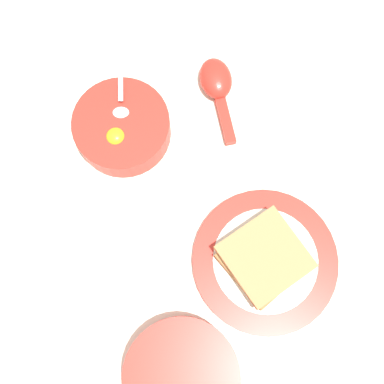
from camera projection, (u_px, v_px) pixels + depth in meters
ground_plane at (163, 209)px, 0.69m from camera, size 3.00×3.00×0.00m
egg_bowl at (122, 127)px, 0.70m from camera, size 0.15×0.16×0.08m
toast_plate at (265, 261)px, 0.67m from camera, size 0.22×0.22×0.01m
toast_sandwich at (265, 258)px, 0.64m from camera, size 0.15×0.15×0.03m
soup_spoon at (217, 84)px, 0.73m from camera, size 0.07×0.15×0.03m
congee_bowl at (182, 376)px, 0.61m from camera, size 0.16×0.16×0.05m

